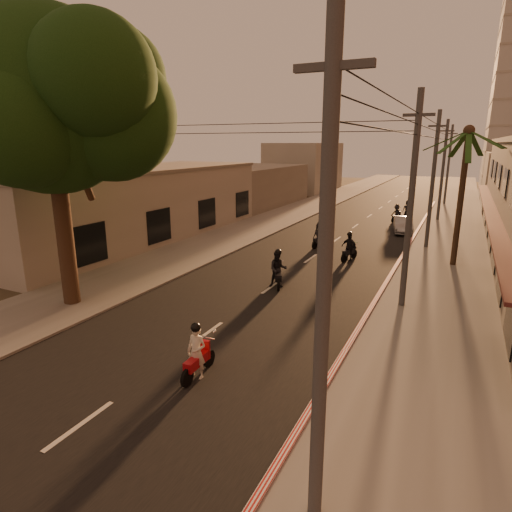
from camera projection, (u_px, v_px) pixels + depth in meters
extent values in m
plane|color=#383023|center=(175.00, 357.00, 14.30)|extent=(160.00, 160.00, 0.00)
cube|color=black|center=(337.00, 240.00, 31.71)|extent=(10.00, 140.00, 0.02)
cube|color=slate|center=(446.00, 250.00, 28.54)|extent=(5.00, 140.00, 0.12)
cube|color=slate|center=(247.00, 230.00, 34.85)|extent=(5.00, 140.00, 0.12)
cube|color=#AD1412|center=(398.00, 263.00, 25.19)|extent=(0.20, 60.00, 0.20)
cube|color=#491D1D|center=(491.00, 211.00, 25.10)|extent=(0.80, 34.00, 0.12)
cube|color=#A7A096|center=(132.00, 205.00, 31.75)|extent=(8.00, 24.00, 5.00)
cube|color=gray|center=(129.00, 169.00, 31.08)|extent=(8.20, 24.20, 0.20)
cylinder|color=black|center=(65.00, 238.00, 18.23)|extent=(0.70, 0.70, 6.00)
cylinder|color=black|center=(79.00, 167.00, 17.47)|extent=(1.22, 2.17, 3.04)
cylinder|color=black|center=(40.00, 162.00, 17.40)|extent=(1.31, 1.49, 2.73)
sphere|color=black|center=(49.00, 102.00, 16.82)|extent=(7.20, 7.20, 7.20)
sphere|color=black|center=(111.00, 115.00, 16.90)|extent=(5.20, 5.20, 5.20)
sphere|color=black|center=(37.00, 113.00, 18.36)|extent=(4.80, 4.80, 4.80)
sphere|color=black|center=(21.00, 124.00, 15.23)|extent=(4.60, 4.60, 4.60)
sphere|color=black|center=(94.00, 76.00, 14.95)|extent=(4.40, 4.40, 4.40)
sphere|color=black|center=(114.00, 78.00, 18.13)|extent=(4.40, 4.40, 4.40)
cylinder|color=black|center=(460.00, 201.00, 23.89)|extent=(0.32, 0.32, 7.60)
sphere|color=black|center=(469.00, 130.00, 22.92)|extent=(0.60, 0.60, 0.60)
cylinder|color=#38383A|center=(324.00, 295.00, 7.06)|extent=(0.26, 0.26, 9.00)
cube|color=#38383A|center=(333.00, 66.00, 6.17)|extent=(1.20, 0.12, 0.12)
cylinder|color=#38383A|center=(411.00, 204.00, 17.51)|extent=(0.26, 0.26, 9.00)
cube|color=#38383A|center=(419.00, 115.00, 16.62)|extent=(1.20, 0.12, 0.12)
cylinder|color=#38383A|center=(433.00, 182.00, 27.95)|extent=(0.26, 0.26, 9.00)
cube|color=#38383A|center=(438.00, 126.00, 27.06)|extent=(1.20, 0.12, 0.12)
cylinder|color=#38383A|center=(443.00, 171.00, 38.40)|extent=(0.26, 0.26, 9.00)
cube|color=#38383A|center=(447.00, 131.00, 37.51)|extent=(1.20, 0.12, 0.12)
cylinder|color=#38383A|center=(448.00, 165.00, 48.85)|extent=(0.26, 0.26, 9.00)
cube|color=#38383A|center=(452.00, 134.00, 47.95)|extent=(1.20, 0.12, 0.12)
cube|color=#A7A096|center=(252.00, 186.00, 49.23)|extent=(8.00, 14.00, 4.40)
cube|color=#A7A096|center=(304.00, 167.00, 64.57)|extent=(8.00, 14.00, 7.00)
cylinder|color=black|center=(209.00, 359.00, 13.61)|extent=(0.11, 0.57, 0.57)
cylinder|color=black|center=(187.00, 378.00, 12.50)|extent=(0.11, 0.57, 0.57)
cube|color=#A70C16|center=(197.00, 361.00, 12.92)|extent=(0.31, 1.12, 0.30)
cube|color=#A70C16|center=(205.00, 349.00, 13.33)|extent=(0.31, 0.11, 0.61)
cylinder|color=silver|center=(207.00, 337.00, 13.34)|extent=(0.56, 0.05, 0.04)
imported|color=beige|center=(197.00, 352.00, 12.85)|extent=(0.64, 0.44, 1.70)
sphere|color=black|center=(196.00, 327.00, 12.64)|extent=(0.30, 0.30, 0.30)
sphere|color=silver|center=(199.00, 328.00, 13.38)|extent=(0.12, 0.12, 0.12)
sphere|color=silver|center=(214.00, 332.00, 13.15)|extent=(0.12, 0.12, 0.12)
cylinder|color=black|center=(277.00, 276.00, 21.97)|extent=(0.36, 0.60, 0.61)
cylinder|color=black|center=(278.00, 285.00, 20.64)|extent=(0.36, 0.60, 0.61)
cube|color=black|center=(278.00, 275.00, 21.15)|extent=(0.79, 1.22, 0.33)
cube|color=black|center=(278.00, 269.00, 21.64)|extent=(0.34, 0.24, 0.66)
cylinder|color=silver|center=(278.00, 261.00, 21.67)|extent=(0.56, 0.29, 0.04)
imported|color=black|center=(278.00, 269.00, 21.07)|extent=(1.43, 1.39, 1.84)
sphere|color=black|center=(278.00, 252.00, 20.85)|extent=(0.33, 0.33, 0.33)
cylinder|color=black|center=(354.00, 254.00, 26.50)|extent=(0.25, 0.57, 0.57)
cylinder|color=black|center=(344.00, 258.00, 25.57)|extent=(0.25, 0.57, 0.57)
cube|color=black|center=(349.00, 252.00, 25.91)|extent=(0.56, 1.15, 0.30)
cube|color=black|center=(353.00, 248.00, 26.24)|extent=(0.32, 0.18, 0.61)
cylinder|color=silver|center=(354.00, 242.00, 26.24)|extent=(0.55, 0.18, 0.04)
imported|color=black|center=(349.00, 247.00, 25.84)|extent=(1.20, 0.92, 1.70)
sphere|color=black|center=(350.00, 234.00, 25.63)|extent=(0.30, 0.30, 0.30)
cylinder|color=black|center=(324.00, 242.00, 29.82)|extent=(0.22, 0.58, 0.57)
cylinder|color=black|center=(315.00, 245.00, 28.85)|extent=(0.22, 0.58, 0.57)
cube|color=black|center=(319.00, 240.00, 29.21)|extent=(0.52, 1.16, 0.31)
cube|color=black|center=(323.00, 236.00, 29.56)|extent=(0.32, 0.16, 0.61)
cylinder|color=silver|center=(324.00, 231.00, 29.56)|extent=(0.56, 0.16, 0.04)
imported|color=black|center=(319.00, 235.00, 29.13)|extent=(1.06, 0.89, 1.71)
sphere|color=black|center=(319.00, 224.00, 28.93)|extent=(0.31, 0.31, 0.31)
cylinder|color=black|center=(400.00, 218.00, 39.25)|extent=(0.28, 0.52, 0.52)
cylinder|color=black|center=(393.00, 220.00, 38.49)|extent=(0.28, 0.52, 0.52)
cube|color=black|center=(396.00, 216.00, 38.76)|extent=(0.62, 1.05, 0.28)
cube|color=black|center=(399.00, 214.00, 39.03)|extent=(0.29, 0.19, 0.56)
cylinder|color=silver|center=(400.00, 211.00, 39.02)|extent=(0.49, 0.23, 0.04)
imported|color=black|center=(397.00, 214.00, 38.69)|extent=(1.41, 1.28, 1.57)
sphere|color=black|center=(397.00, 205.00, 38.51)|extent=(0.28, 0.28, 0.28)
imported|color=#989A9F|center=(403.00, 225.00, 34.13)|extent=(2.72, 4.32, 1.26)
cylinder|color=black|center=(408.00, 214.00, 41.60)|extent=(0.10, 0.54, 0.54)
cylinder|color=black|center=(406.00, 216.00, 40.55)|extent=(0.10, 0.54, 0.54)
cube|color=black|center=(407.00, 212.00, 40.95)|extent=(0.27, 1.06, 0.29)
cube|color=black|center=(408.00, 210.00, 41.33)|extent=(0.29, 0.10, 0.58)
cylinder|color=silver|center=(408.00, 207.00, 41.34)|extent=(0.53, 0.04, 0.04)
imported|color=black|center=(407.00, 210.00, 40.88)|extent=(0.79, 0.52, 1.62)
sphere|color=black|center=(408.00, 202.00, 40.68)|extent=(0.29, 0.29, 0.29)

